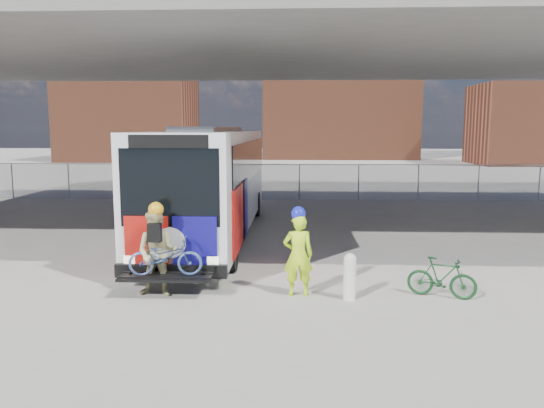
# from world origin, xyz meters

# --- Properties ---
(ground) EXTENTS (160.00, 160.00, 0.00)m
(ground) POSITION_xyz_m (0.00, 0.00, 0.00)
(ground) COLOR #9E9991
(ground) RESTS_ON ground
(bus) EXTENTS (2.67, 12.90, 3.69)m
(bus) POSITION_xyz_m (-2.00, 2.69, 2.11)
(bus) COLOR silver
(bus) RESTS_ON ground
(overpass) EXTENTS (40.00, 16.00, 7.95)m
(overpass) POSITION_xyz_m (0.00, 4.00, 6.54)
(overpass) COLOR #605E59
(overpass) RESTS_ON ground
(chainlink_fence) EXTENTS (30.00, 0.06, 30.00)m
(chainlink_fence) POSITION_xyz_m (0.00, 12.00, 1.42)
(chainlink_fence) COLOR gray
(chainlink_fence) RESTS_ON ground
(brick_buildings) EXTENTS (54.00, 22.00, 12.00)m
(brick_buildings) POSITION_xyz_m (1.23, 48.23, 5.42)
(brick_buildings) COLOR brown
(brick_buildings) RESTS_ON ground
(smokestack) EXTENTS (2.20, 2.20, 25.00)m
(smokestack) POSITION_xyz_m (14.00, 55.00, 12.50)
(smokestack) COLOR brown
(smokestack) RESTS_ON ground
(bollard) EXTENTS (0.27, 0.27, 1.02)m
(bollard) POSITION_xyz_m (1.97, -3.89, 0.55)
(bollard) COLOR silver
(bollard) RESTS_ON ground
(cyclist_hivis) EXTENTS (0.70, 0.50, 1.98)m
(cyclist_hivis) POSITION_xyz_m (0.87, -3.64, 0.96)
(cyclist_hivis) COLOR #C8FF1A
(cyclist_hivis) RESTS_ON ground
(cyclist_tan) EXTENTS (0.97, 0.78, 2.08)m
(cyclist_tan) POSITION_xyz_m (-2.20, -3.80, 0.98)
(cyclist_tan) COLOR #C3BA7D
(cyclist_tan) RESTS_ON ground
(bike_parked) EXTENTS (1.52, 0.92, 0.88)m
(bike_parked) POSITION_xyz_m (3.98, -3.64, 0.44)
(bike_parked) COLOR #143F1D
(bike_parked) RESTS_ON ground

